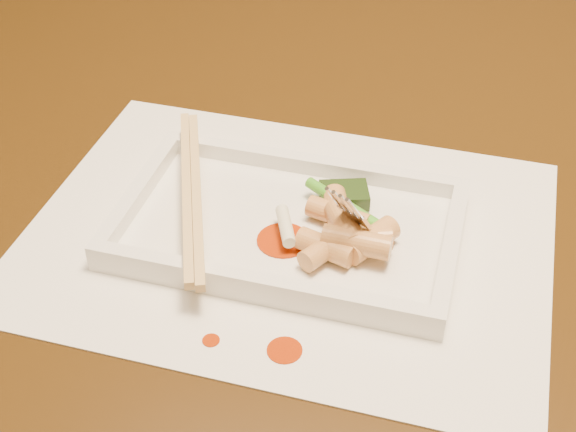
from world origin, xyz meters
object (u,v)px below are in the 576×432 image
(table, at_px, (413,239))
(fork, at_px, (389,148))
(placemat, at_px, (288,235))
(chopstick_a, at_px, (187,190))
(plate_base, at_px, (288,230))

(table, xyz_separation_m, fork, (-0.02, -0.12, 0.18))
(placemat, bearing_deg, chopstick_a, 180.00)
(table, height_order, chopstick_a, chopstick_a)
(chopstick_a, bearing_deg, table, 39.68)
(chopstick_a, bearing_deg, fork, 6.75)
(placemat, relative_size, plate_base, 1.54)
(table, relative_size, placemat, 3.50)
(plate_base, bearing_deg, fork, 14.42)
(plate_base, xyz_separation_m, chopstick_a, (-0.08, 0.00, 0.02))
(chopstick_a, bearing_deg, placemat, 0.00)
(table, relative_size, plate_base, 5.38)
(fork, bearing_deg, chopstick_a, -173.25)
(table, xyz_separation_m, chopstick_a, (-0.17, -0.14, 0.13))
(chopstick_a, xyz_separation_m, fork, (0.15, 0.02, 0.06))
(fork, bearing_deg, placemat, -165.58)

